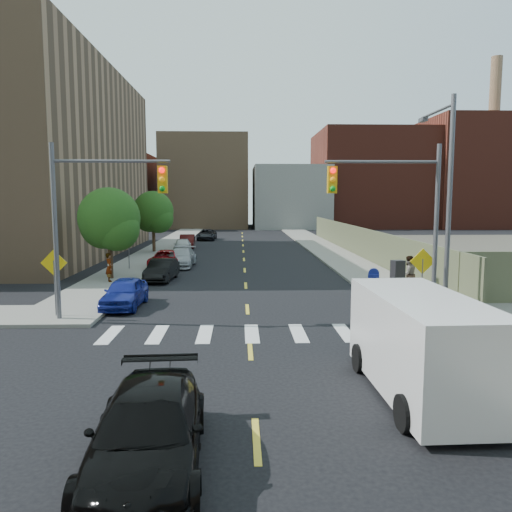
{
  "coord_description": "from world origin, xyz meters",
  "views": [
    {
      "loc": [
        -0.32,
        -13.61,
        4.89
      ],
      "look_at": [
        0.49,
        11.2,
        2.0
      ],
      "focal_mm": 35.0,
      "sensor_mm": 36.0,
      "label": 1
    }
  ],
  "objects": [
    {
      "name": "bg_bldg_center",
      "position": [
        8.0,
        70.0,
        5.0
      ],
      "size": [
        12.0,
        16.0,
        10.0
      ],
      "primitive_type": "cube",
      "color": "gray",
      "rests_on": "ground"
    },
    {
      "name": "parked_car_maroon",
      "position": [
        -5.5,
        35.33,
        0.66
      ],
      "size": [
        1.61,
        4.08,
        1.32
      ],
      "primitive_type": "imported",
      "rotation": [
        0.0,
        0.0,
        0.05
      ],
      "color": "#3A0D0B",
      "rests_on": "ground"
    },
    {
      "name": "warn_sign_midwest",
      "position": [
        -7.8,
        20.0,
        1.99
      ],
      "size": [
        1.06,
        0.06,
        2.83
      ],
      "color": "#59595E",
      "rests_on": "ground"
    },
    {
      "name": "ground",
      "position": [
        0.0,
        0.0,
        0.0
      ],
      "size": [
        160.0,
        160.0,
        0.0
      ],
      "primitive_type": "plane",
      "color": "black",
      "rests_on": "ground"
    },
    {
      "name": "fence_north",
      "position": [
        9.6,
        28.0,
        1.25
      ],
      "size": [
        0.12,
        44.0,
        2.5
      ],
      "primitive_type": "cube",
      "color": "#6C6E4D",
      "rests_on": "ground"
    },
    {
      "name": "sidewalk_ne",
      "position": [
        7.75,
        41.5,
        0.07
      ],
      "size": [
        3.5,
        73.0,
        0.15
      ],
      "primitive_type": "cube",
      "color": "gray",
      "rests_on": "ground"
    },
    {
      "name": "tree_west_far",
      "position": [
        -8.0,
        31.05,
        3.48
      ],
      "size": [
        3.66,
        3.64,
        5.52
      ],
      "color": "#332114",
      "rests_on": "ground"
    },
    {
      "name": "sidewalk_nw",
      "position": [
        -7.75,
        41.5,
        0.07
      ],
      "size": [
        3.5,
        73.0,
        0.15
      ],
      "primitive_type": "cube",
      "color": "gray",
      "rests_on": "ground"
    },
    {
      "name": "payphone",
      "position": [
        7.06,
        9.25,
        1.07
      ],
      "size": [
        0.66,
        0.59,
        1.85
      ],
      "primitive_type": "cube",
      "rotation": [
        0.0,
        0.0,
        0.3
      ],
      "color": "black",
      "rests_on": "sidewalk_ne"
    },
    {
      "name": "parked_car_white",
      "position": [
        -5.5,
        31.35,
        0.65
      ],
      "size": [
        1.75,
        3.88,
        1.29
      ],
      "primitive_type": "imported",
      "rotation": [
        0.0,
        0.0,
        0.06
      ],
      "color": "silver",
      "rests_on": "ground"
    },
    {
      "name": "smokestack",
      "position": [
        42.0,
        70.0,
        14.0
      ],
      "size": [
        1.8,
        1.8,
        28.0
      ],
      "primitive_type": "cylinder",
      "color": "#8C6B4C",
      "rests_on": "ground"
    },
    {
      "name": "cargo_van",
      "position": [
        4.13,
        -1.65,
        1.34
      ],
      "size": [
        2.45,
        5.62,
        2.55
      ],
      "rotation": [
        0.0,
        0.0,
        0.03
      ],
      "color": "white",
      "rests_on": "ground"
    },
    {
      "name": "tree_west_near",
      "position": [
        -8.0,
        16.05,
        3.48
      ],
      "size": [
        3.66,
        3.64,
        5.52
      ],
      "color": "#332114",
      "rests_on": "ground"
    },
    {
      "name": "parked_car_blue",
      "position": [
        -5.5,
        8.62,
        0.66
      ],
      "size": [
        1.69,
        3.94,
        1.33
      ],
      "primitive_type": "imported",
      "rotation": [
        0.0,
        0.0,
        -0.03
      ],
      "color": "navy",
      "rests_on": "ground"
    },
    {
      "name": "warn_sign_nw",
      "position": [
        -7.8,
        6.5,
        1.99
      ],
      "size": [
        1.06,
        0.06,
        2.83
      ],
      "color": "#59595E",
      "rests_on": "ground"
    },
    {
      "name": "streetlight_ne",
      "position": [
        8.2,
        6.9,
        5.22
      ],
      "size": [
        0.25,
        3.7,
        9.0
      ],
      "color": "#59595E",
      "rests_on": "ground"
    },
    {
      "name": "warn_sign_ne",
      "position": [
        7.2,
        6.5,
        1.99
      ],
      "size": [
        1.06,
        0.06,
        2.83
      ],
      "color": "#59595E",
      "rests_on": "ground"
    },
    {
      "name": "bg_bldg_west",
      "position": [
        -22.0,
        70.0,
        6.0
      ],
      "size": [
        14.0,
        18.0,
        12.0
      ],
      "primitive_type": "cube",
      "color": "#592319",
      "rests_on": "ground"
    },
    {
      "name": "black_sedan",
      "position": [
        -1.99,
        -5.0,
        0.71
      ],
      "size": [
        2.26,
        5.01,
        1.42
      ],
      "primitive_type": "imported",
      "rotation": [
        0.0,
        0.0,
        0.06
      ],
      "color": "black",
      "rests_on": "ground"
    },
    {
      "name": "pedestrian_west",
      "position": [
        -7.76,
        14.72,
        0.97
      ],
      "size": [
        0.6,
        0.71,
        1.65
      ],
      "primitive_type": "imported",
      "rotation": [
        0.0,
        0.0,
        1.98
      ],
      "color": "gray",
      "rests_on": "sidewalk_nw"
    },
    {
      "name": "bg_bldg_fareast",
      "position": [
        38.0,
        70.0,
        9.0
      ],
      "size": [
        14.0,
        16.0,
        18.0
      ],
      "primitive_type": "cube",
      "color": "#592319",
      "rests_on": "ground"
    },
    {
      "name": "mailbox",
      "position": [
        6.3,
        10.58,
        0.78
      ],
      "size": [
        0.63,
        0.55,
        1.29
      ],
      "rotation": [
        0.0,
        0.0,
        -0.32
      ],
      "color": "navy",
      "rests_on": "sidewalk_ne"
    },
    {
      "name": "bg_bldg_east",
      "position": [
        22.0,
        72.0,
        8.0
      ],
      "size": [
        18.0,
        18.0,
        16.0
      ],
      "primitive_type": "cube",
      "color": "#592319",
      "rests_on": "ground"
    },
    {
      "name": "signal_nw",
      "position": [
        -5.98,
        6.0,
        4.53
      ],
      "size": [
        4.59,
        0.3,
        7.0
      ],
      "color": "#59595E",
      "rests_on": "ground"
    },
    {
      "name": "parked_car_silver",
      "position": [
        -4.52,
        21.86,
        0.67
      ],
      "size": [
        2.04,
        4.67,
        1.34
      ],
      "primitive_type": "imported",
      "rotation": [
        0.0,
        0.0,
        -0.04
      ],
      "color": "#9C9FA3",
      "rests_on": "ground"
    },
    {
      "name": "parked_car_grey",
      "position": [
        -4.2,
        44.95,
        0.63
      ],
      "size": [
        2.23,
        4.58,
        1.25
      ],
      "primitive_type": "imported",
      "rotation": [
        0.0,
        0.0,
        -0.03
      ],
      "color": "black",
      "rests_on": "ground"
    },
    {
      "name": "parked_car_black",
      "position": [
        -4.97,
        15.88,
        0.64
      ],
      "size": [
        1.69,
        3.99,
        1.28
      ],
      "primitive_type": "imported",
      "rotation": [
        0.0,
        0.0,
        -0.09
      ],
      "color": "black",
      "rests_on": "ground"
    },
    {
      "name": "parked_car_red",
      "position": [
        -5.5,
        21.23,
        0.63
      ],
      "size": [
        2.17,
        4.54,
        1.25
      ],
      "primitive_type": "imported",
      "rotation": [
        0.0,
        0.0,
        -0.02
      ],
      "color": "#AA1118",
      "rests_on": "ground"
    },
    {
      "name": "pedestrian_east",
      "position": [
        8.11,
        10.82,
        1.09
      ],
      "size": [
        1.06,
        0.92,
        1.88
      ],
      "primitive_type": "imported",
      "rotation": [
        0.0,
        0.0,
        3.4
      ],
      "color": "gray",
      "rests_on": "sidewalk_ne"
    },
    {
      "name": "signal_ne",
      "position": [
        5.98,
        6.0,
        4.53
      ],
      "size": [
        4.59,
        0.3,
        7.0
      ],
      "color": "#59595E",
      "rests_on": "ground"
    },
    {
      "name": "bg_bldg_midwest",
      "position": [
        -6.0,
        72.0,
        7.5
      ],
      "size": [
        14.0,
        16.0,
        15.0
      ],
      "primitive_type": "cube",
      "color": "#8C6B4C",
      "rests_on": "ground"
    }
  ]
}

